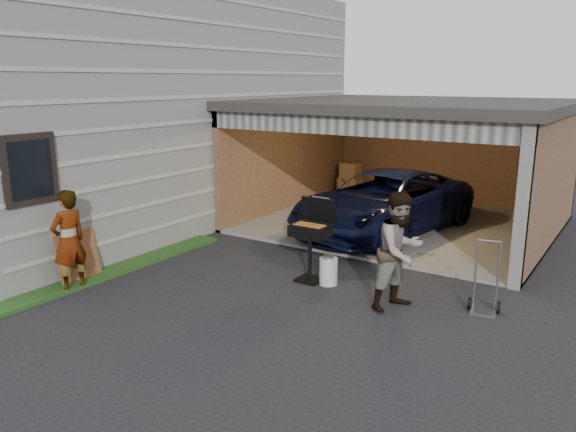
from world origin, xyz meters
name	(u,v)px	position (x,y,z in m)	size (l,w,h in m)	color
ground	(190,308)	(0.00, 0.00, 0.00)	(80.00, 80.00, 0.00)	black
house	(120,104)	(-6.00, 4.00, 2.75)	(7.00, 11.00, 5.50)	#474744
groundcover_strip	(40,296)	(-2.25, -1.00, 0.03)	(0.50, 8.00, 0.06)	#193814
garage	(412,144)	(0.76, 6.79, 1.87)	(6.80, 6.30, 2.90)	#605E59
minivan	(384,205)	(0.71, 5.42, 0.67)	(2.22, 4.82, 1.34)	black
woman	(69,241)	(-2.10, -0.50, 0.83)	(0.61, 0.40, 1.67)	#A8B2D3
man	(400,251)	(2.60, 1.75, 0.89)	(0.87, 0.67, 1.78)	#43251A
bbq_grill	(311,233)	(0.90, 2.04, 0.84)	(0.63, 0.55, 1.41)	black
propane_tank	(328,271)	(1.24, 2.04, 0.23)	(0.31, 0.31, 0.46)	silver
plywood_panel	(78,257)	(-2.40, -0.15, 0.43)	(0.04, 0.78, 0.87)	brown
hand_truck	(484,299)	(3.73, 2.27, 0.21)	(0.48, 0.40, 1.11)	gray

